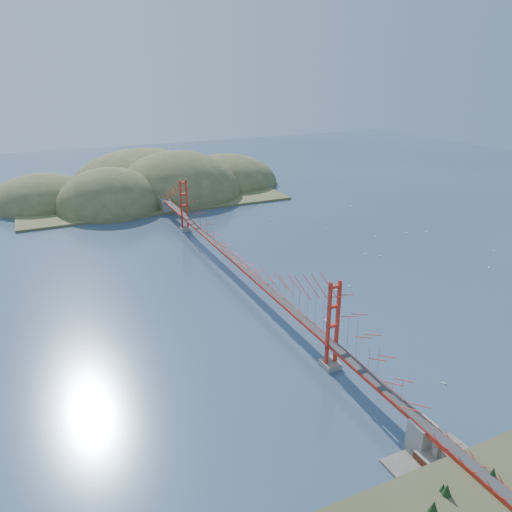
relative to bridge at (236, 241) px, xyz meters
name	(u,v)px	position (x,y,z in m)	size (l,w,h in m)	color
ground	(237,279)	(0.00, -0.18, -7.01)	(320.00, 320.00, 0.00)	#314762
bridge	(236,241)	(0.00, 0.00, 0.00)	(2.20, 94.40, 12.00)	gray
approach_viaduct	(471,472)	(0.00, -52.09, -4.46)	(1.40, 12.00, 3.38)	#B02113
promontory	(438,467)	(0.00, -48.68, -6.89)	(9.00, 6.00, 0.24)	#59544C
fort	(437,456)	(0.40, -47.98, -6.34)	(3.70, 2.30, 1.75)	maroon
far_headlands	(153,192)	(2.21, 68.33, -7.01)	(84.00, 58.00, 25.00)	olive
sailboat_9	(427,231)	(48.89, 5.82, -6.87)	(0.53, 0.53, 0.59)	white
sailboat_13	(489,267)	(44.39, -15.38, -6.87)	(0.58, 0.58, 0.62)	white
sailboat_4	(376,236)	(36.53, 8.00, -6.87)	(0.46, 0.52, 0.59)	white
sailboat_5	(406,232)	(44.18, 7.11, -6.86)	(0.60, 0.60, 0.65)	white
sailboat_16	(365,254)	(27.68, 0.04, -6.87)	(0.58, 0.58, 0.62)	white
sailboat_14	(349,285)	(16.15, -11.18, -6.86)	(0.53, 0.60, 0.68)	white
sailboat_6	(336,289)	(13.31, -11.51, -6.87)	(0.57, 0.57, 0.62)	white
sailboat_8	(351,206)	(45.83, 30.49, -6.86)	(0.65, 0.65, 0.69)	white
sailboat_1	(379,255)	(29.81, -1.81, -6.87)	(0.54, 0.54, 0.57)	white
sailboat_15	(325,229)	(28.97, 16.56, -6.87)	(0.42, 0.50, 0.58)	white
sailboat_10	(326,319)	(6.00, -19.79, -6.85)	(0.56, 0.65, 0.74)	white
sailboat_11	(494,250)	(52.41, -9.43, -6.87)	(0.55, 0.55, 0.58)	white
sailboat_3	(271,220)	(21.02, 28.46, -6.86)	(0.55, 0.46, 0.65)	white
sailboat_12	(261,205)	(24.51, 41.55, -6.86)	(0.62, 0.62, 0.69)	white
sailboat_17	(323,220)	(32.20, 22.92, -6.87)	(0.52, 0.48, 0.58)	white
sailboat_extra_0	(444,383)	(10.29, -38.90, -6.88)	(0.52, 0.52, 0.55)	white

